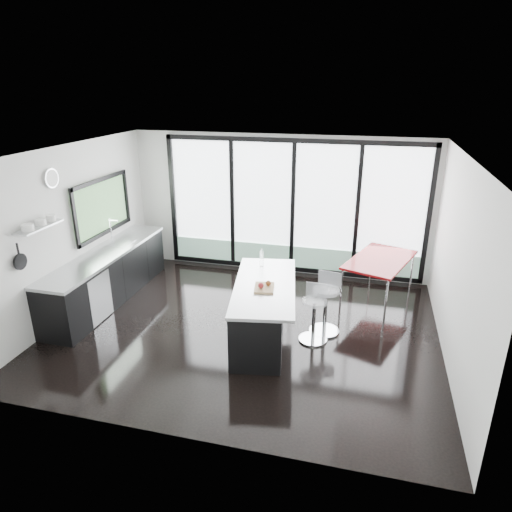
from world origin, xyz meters
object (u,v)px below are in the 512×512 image
(island, at_px, (260,310))
(bar_stool_far, at_px, (325,311))
(red_table, at_px, (378,280))
(bar_stool_near, at_px, (314,320))

(island, xyz_separation_m, bar_stool_far, (0.96, 0.36, -0.07))
(red_table, bearing_deg, bar_stool_far, -120.91)
(island, height_order, red_table, island)
(red_table, bearing_deg, bar_stool_near, -119.84)
(red_table, bearing_deg, island, -136.27)
(bar_stool_near, height_order, red_table, red_table)
(bar_stool_near, bearing_deg, bar_stool_far, 69.73)
(island, bearing_deg, red_table, 43.73)
(bar_stool_near, relative_size, bar_stool_far, 0.92)
(bar_stool_far, bearing_deg, island, -149.79)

